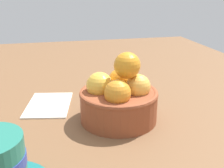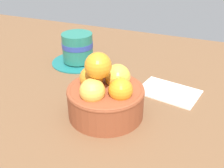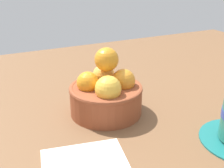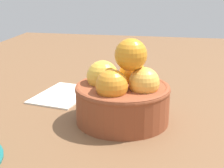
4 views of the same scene
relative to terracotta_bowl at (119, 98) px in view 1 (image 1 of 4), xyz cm
name	(u,v)px [view 1 (image 1 of 4)]	position (x,y,z in cm)	size (l,w,h in cm)	color
ground_plane	(118,127)	(0.06, 0.01, -6.02)	(158.61, 103.11, 3.15)	brown
terracotta_bowl	(119,98)	(0.00, 0.00, 0.00)	(14.62, 14.62, 13.26)	brown
folded_napkin	(49,104)	(9.66, 12.93, -4.15)	(12.82, 8.78, 0.60)	white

